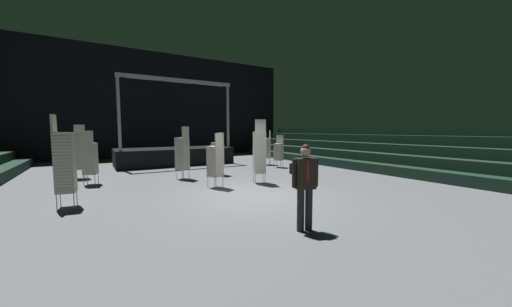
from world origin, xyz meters
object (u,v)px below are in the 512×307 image
chair_stack_front_left (90,158)px  chair_stack_mid_centre (218,154)px  chair_stack_front_right (65,162)px  chair_stack_rear_centre (182,153)px  chair_stack_mid_left (215,161)px  chair_stack_mid_right (259,152)px  stage_riser (175,155)px  man_with_tie (305,182)px  chair_stack_rear_left (279,151)px  chair_stack_aisle_left (79,152)px  equipment_road_case (301,169)px  chair_stack_rear_right (267,148)px

chair_stack_front_left → chair_stack_mid_centre: 5.06m
chair_stack_front_right → chair_stack_rear_centre: (3.88, 2.60, -0.13)m
chair_stack_mid_left → chair_stack_mid_right: (1.78, -0.13, 0.25)m
stage_riser → man_with_tie: (-0.58, -12.43, 0.44)m
man_with_tie → chair_stack_mid_centre: bearing=-82.3°
chair_stack_rear_left → chair_stack_rear_centre: size_ratio=0.81×
chair_stack_front_left → chair_stack_front_right: size_ratio=0.83×
chair_stack_aisle_left → equipment_road_case: chair_stack_aisle_left is taller
chair_stack_front_left → chair_stack_aisle_left: 1.81m
chair_stack_front_left → chair_stack_mid_left: size_ratio=1.04×
chair_stack_mid_left → equipment_road_case: chair_stack_mid_left is taller
chair_stack_mid_centre → equipment_road_case: size_ratio=2.18×
chair_stack_front_left → chair_stack_mid_centre: size_ratio=1.04×
stage_riser → chair_stack_aisle_left: 5.56m
stage_riser → chair_stack_mid_centre: size_ratio=3.35×
chair_stack_mid_left → chair_stack_mid_centre: same height
chair_stack_rear_centre → equipment_road_case: size_ratio=2.47×
chair_stack_mid_right → chair_stack_mid_centre: chair_stack_mid_right is taller
chair_stack_rear_right → equipment_road_case: chair_stack_rear_right is taller
chair_stack_mid_right → equipment_road_case: 3.21m
man_with_tie → chair_stack_rear_right: (5.23, 9.34, 0.01)m
chair_stack_front_right → chair_stack_mid_centre: (5.59, 2.85, -0.25)m
chair_stack_rear_right → equipment_road_case: (-0.47, -3.64, -0.78)m
man_with_tie → chair_stack_aisle_left: bearing=-49.1°
man_with_tie → chair_stack_mid_centre: (1.27, 7.46, -0.03)m
chair_stack_rear_left → equipment_road_case: bearing=136.8°
chair_stack_front_left → equipment_road_case: chair_stack_front_left is taller
chair_stack_front_right → chair_stack_mid_right: size_ratio=1.00×
chair_stack_front_right → chair_stack_aisle_left: 4.98m
chair_stack_mid_centre → chair_stack_front_left: bearing=149.6°
chair_stack_front_right → equipment_road_case: size_ratio=2.75×
chair_stack_rear_left → man_with_tie: bearing=113.9°
man_with_tie → chair_stack_mid_left: chair_stack_mid_left is taller
chair_stack_front_right → stage_riser: bearing=155.5°
chair_stack_front_right → chair_stack_mid_left: size_ratio=1.26×
chair_stack_mid_right → chair_stack_mid_centre: bearing=122.3°
chair_stack_front_left → chair_stack_rear_centre: chair_stack_rear_centre is taller
stage_riser → equipment_road_case: 7.94m
man_with_tie → chair_stack_mid_right: (1.86, 4.75, 0.22)m
chair_stack_mid_right → chair_stack_rear_left: size_ratio=1.38×
chair_stack_rear_left → chair_stack_aisle_left: 9.47m
chair_stack_rear_centre → chair_stack_rear_left: bearing=-25.6°
chair_stack_front_right → chair_stack_rear_right: chair_stack_front_right is taller
chair_stack_mid_centre → chair_stack_rear_right: size_ratio=0.96×
chair_stack_front_right → chair_stack_rear_right: bearing=123.9°
chair_stack_mid_left → chair_stack_rear_centre: 2.39m
chair_stack_rear_right → chair_stack_mid_right: bearing=171.9°
chair_stack_rear_left → chair_stack_aisle_left: chair_stack_aisle_left is taller
man_with_tie → chair_stack_mid_right: 5.11m
chair_stack_aisle_left → chair_stack_front_right: bearing=101.9°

